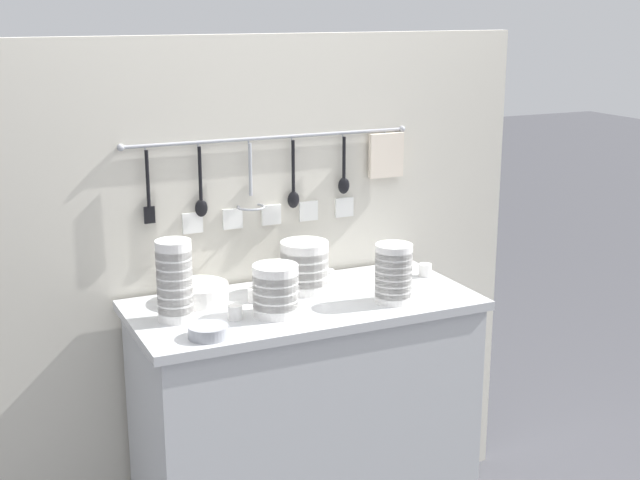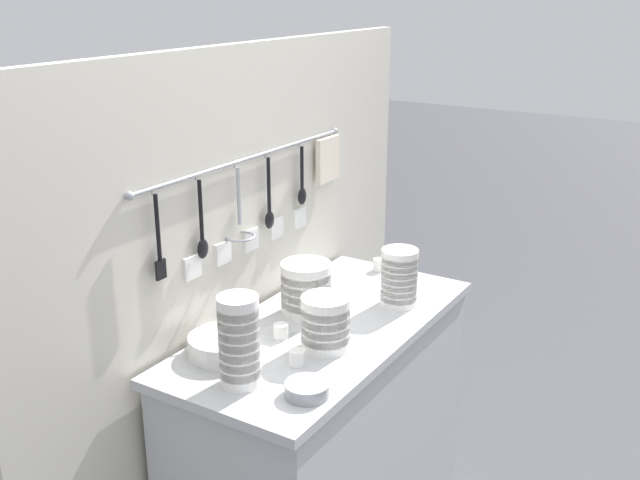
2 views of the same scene
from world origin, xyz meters
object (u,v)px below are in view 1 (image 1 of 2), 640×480
at_px(cup_back_left, 255,295).
at_px(bowl_stack_nested_right, 393,273).
at_px(bowl_stack_tall_left, 304,266).
at_px(steel_mixing_bowl, 208,331).
at_px(cup_beside_plates, 425,270).
at_px(bowl_stack_back_corner, 174,280).
at_px(cup_mid_row, 235,312).
at_px(cup_edge_far, 328,276).
at_px(bowl_stack_short_front, 276,290).
at_px(plate_stack, 197,293).

bearing_deg(cup_back_left, bowl_stack_nested_right, -25.08).
relative_size(bowl_stack_tall_left, steel_mixing_bowl, 1.45).
distance_m(bowl_stack_tall_left, cup_beside_plates, 0.47).
distance_m(bowl_stack_back_corner, cup_beside_plates, 0.95).
bearing_deg(cup_mid_row, steel_mixing_bowl, -137.48).
bearing_deg(cup_mid_row, cup_edge_far, 27.79).
bearing_deg(steel_mixing_bowl, bowl_stack_tall_left, 33.11).
xyz_separation_m(bowl_stack_short_front, cup_mid_row, (-0.13, 0.01, -0.06)).
distance_m(steel_mixing_bowl, cup_back_left, 0.34).
relative_size(bowl_stack_short_front, cup_back_left, 3.60).
relative_size(steel_mixing_bowl, cup_beside_plates, 2.64).
bearing_deg(bowl_stack_short_front, cup_mid_row, 173.66).
relative_size(bowl_stack_short_front, bowl_stack_back_corner, 0.64).
height_order(bowl_stack_back_corner, bowl_stack_tall_left, bowl_stack_back_corner).
distance_m(bowl_stack_tall_left, plate_stack, 0.37).
relative_size(cup_back_left, cup_edge_far, 1.00).
bearing_deg(bowl_stack_tall_left, plate_stack, 172.79).
xyz_separation_m(bowl_stack_back_corner, cup_edge_far, (0.59, 0.15, -0.10)).
height_order(bowl_stack_back_corner, cup_edge_far, bowl_stack_back_corner).
relative_size(steel_mixing_bowl, cup_edge_far, 2.64).
relative_size(bowl_stack_tall_left, cup_back_left, 3.82).
relative_size(cup_mid_row, cup_edge_far, 1.00).
xyz_separation_m(bowl_stack_back_corner, cup_back_left, (0.28, 0.06, -0.10)).
bearing_deg(steel_mixing_bowl, bowl_stack_short_front, 21.33).
height_order(bowl_stack_tall_left, cup_edge_far, bowl_stack_tall_left).
distance_m(bowl_stack_short_front, bowl_stack_nested_right, 0.40).
distance_m(bowl_stack_tall_left, cup_back_left, 0.21).
height_order(cup_back_left, cup_mid_row, same).
height_order(bowl_stack_short_front, bowl_stack_nested_right, bowl_stack_nested_right).
bearing_deg(cup_back_left, plate_stack, 155.02).
xyz_separation_m(bowl_stack_short_front, cup_back_left, (-0.01, 0.15, -0.06)).
xyz_separation_m(bowl_stack_nested_right, cup_mid_row, (-0.53, 0.06, -0.08)).
xyz_separation_m(plate_stack, cup_mid_row, (0.06, -0.21, -0.01)).
height_order(cup_mid_row, cup_edge_far, same).
xyz_separation_m(bowl_stack_nested_right, cup_back_left, (-0.41, 0.19, -0.08)).
distance_m(plate_stack, cup_beside_plates, 0.83).
height_order(bowl_stack_tall_left, cup_beside_plates, bowl_stack_tall_left).
xyz_separation_m(bowl_stack_short_front, bowl_stack_tall_left, (0.18, 0.18, 0.00)).
bearing_deg(cup_mid_row, bowl_stack_back_corner, 156.55).
bearing_deg(plate_stack, bowl_stack_nested_right, -25.05).
height_order(bowl_stack_back_corner, cup_mid_row, bowl_stack_back_corner).
distance_m(bowl_stack_back_corner, cup_mid_row, 0.21).
bearing_deg(plate_stack, cup_back_left, -24.98).
bearing_deg(cup_edge_far, plate_stack, -179.10).
bearing_deg(bowl_stack_nested_right, steel_mixing_bowl, -175.10).
bearing_deg(steel_mixing_bowl, cup_mid_row, 42.52).
relative_size(bowl_stack_tall_left, cup_mid_row, 3.82).
distance_m(steel_mixing_bowl, cup_edge_far, 0.64).
bearing_deg(bowl_stack_nested_right, bowl_stack_short_front, 173.76).
distance_m(plate_stack, cup_mid_row, 0.22).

